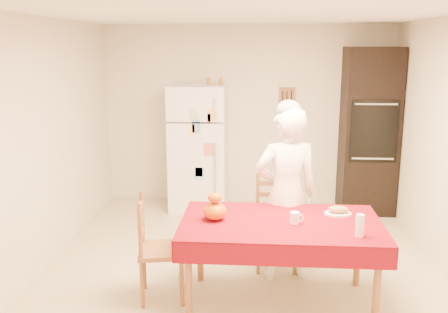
# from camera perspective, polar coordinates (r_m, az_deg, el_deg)

# --- Properties ---
(floor) EXTENTS (4.50, 4.50, 0.00)m
(floor) POSITION_cam_1_polar(r_m,az_deg,el_deg) (5.24, 1.81, -12.47)
(floor) COLOR #BEAE89
(floor) RESTS_ON ground
(room_shell) EXTENTS (4.02, 4.52, 2.51)m
(room_shell) POSITION_cam_1_polar(r_m,az_deg,el_deg) (4.79, 1.96, 5.40)
(room_shell) COLOR beige
(room_shell) RESTS_ON ground
(refrigerator) EXTENTS (0.75, 0.74, 1.70)m
(refrigerator) POSITION_cam_1_polar(r_m,az_deg,el_deg) (6.81, -2.93, 1.00)
(refrigerator) COLOR white
(refrigerator) RESTS_ON floor
(oven_cabinet) EXTENTS (0.70, 0.62, 2.20)m
(oven_cabinet) POSITION_cam_1_polar(r_m,az_deg,el_deg) (6.92, 16.22, 2.80)
(oven_cabinet) COLOR black
(oven_cabinet) RESTS_ON floor
(dining_table) EXTENTS (1.70, 1.00, 0.76)m
(dining_table) POSITION_cam_1_polar(r_m,az_deg,el_deg) (4.31, 6.49, -8.25)
(dining_table) COLOR brown
(dining_table) RESTS_ON floor
(chair_far) EXTENTS (0.44, 0.42, 0.95)m
(chair_far) POSITION_cam_1_polar(r_m,az_deg,el_deg) (5.14, 5.90, -6.95)
(chair_far) COLOR brown
(chair_far) RESTS_ON floor
(chair_left) EXTENTS (0.47, 0.48, 0.95)m
(chair_left) POSITION_cam_1_polar(r_m,az_deg,el_deg) (4.50, -7.99, -9.92)
(chair_left) COLOR brown
(chair_left) RESTS_ON floor
(seated_woman) EXTENTS (0.68, 0.52, 1.68)m
(seated_woman) POSITION_cam_1_polar(r_m,az_deg,el_deg) (4.78, 7.13, -4.31)
(seated_woman) COLOR white
(seated_woman) RESTS_ON floor
(coffee_mug) EXTENTS (0.08, 0.08, 0.10)m
(coffee_mug) POSITION_cam_1_polar(r_m,az_deg,el_deg) (4.24, 8.06, -6.97)
(coffee_mug) COLOR white
(coffee_mug) RESTS_ON dining_table
(pumpkin_lower) EXTENTS (0.20, 0.20, 0.15)m
(pumpkin_lower) POSITION_cam_1_polar(r_m,az_deg,el_deg) (4.28, -1.04, -6.26)
(pumpkin_lower) COLOR #CC4C04
(pumpkin_lower) RESTS_ON dining_table
(pumpkin_upper) EXTENTS (0.12, 0.12, 0.09)m
(pumpkin_upper) POSITION_cam_1_polar(r_m,az_deg,el_deg) (4.24, -1.04, -4.69)
(pumpkin_upper) COLOR #ED4405
(pumpkin_upper) RESTS_ON pumpkin_lower
(wine_glass) EXTENTS (0.07, 0.07, 0.18)m
(wine_glass) POSITION_cam_1_polar(r_m,az_deg,el_deg) (4.07, 15.28, -7.59)
(wine_glass) COLOR white
(wine_glass) RESTS_ON dining_table
(bread_plate) EXTENTS (0.24, 0.24, 0.02)m
(bread_plate) POSITION_cam_1_polar(r_m,az_deg,el_deg) (4.53, 12.89, -6.39)
(bread_plate) COLOR white
(bread_plate) RESTS_ON dining_table
(bread_loaf) EXTENTS (0.18, 0.10, 0.06)m
(bread_loaf) POSITION_cam_1_polar(r_m,az_deg,el_deg) (4.52, 12.92, -5.90)
(bread_loaf) COLOR tan
(bread_loaf) RESTS_ON bread_plate
(spice_jar_left) EXTENTS (0.05, 0.05, 0.10)m
(spice_jar_left) POSITION_cam_1_polar(r_m,az_deg,el_deg) (6.72, -1.78, 8.61)
(spice_jar_left) COLOR #92621A
(spice_jar_left) RESTS_ON refrigerator
(spice_jar_mid) EXTENTS (0.05, 0.05, 0.10)m
(spice_jar_mid) POSITION_cam_1_polar(r_m,az_deg,el_deg) (6.72, -1.79, 8.61)
(spice_jar_mid) COLOR #98641B
(spice_jar_mid) RESTS_ON refrigerator
(spice_jar_right) EXTENTS (0.05, 0.05, 0.10)m
(spice_jar_right) POSITION_cam_1_polar(r_m,az_deg,el_deg) (6.71, -0.37, 8.60)
(spice_jar_right) COLOR #99631B
(spice_jar_right) RESTS_ON refrigerator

